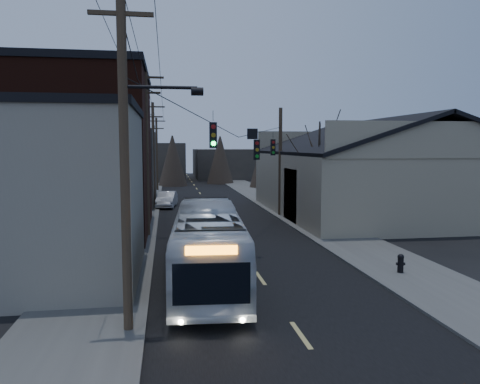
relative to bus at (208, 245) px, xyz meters
name	(u,v)px	position (x,y,z in m)	size (l,w,h in m)	color
ground	(323,367)	(2.21, -7.73, -1.54)	(160.00, 160.00, 0.00)	black
road_surface	(211,209)	(2.21, 22.27, -1.53)	(9.00, 110.00, 0.02)	black
sidewalk_left	(136,210)	(-4.29, 22.27, -1.48)	(4.00, 110.00, 0.12)	#474744
sidewalk_right	(283,207)	(8.71, 22.27, -1.48)	(4.00, 110.00, 0.12)	#474744
building_clapboard	(37,197)	(-6.79, 1.27, 1.96)	(8.00, 8.00, 7.00)	#6E6A5C
building_brick	(67,155)	(-7.79, 12.27, 3.46)	(10.00, 12.00, 10.00)	black
building_left_far	(107,167)	(-7.29, 28.27, 1.96)	(9.00, 14.00, 7.00)	#37322C
warehouse	(376,181)	(15.21, 17.27, 1.15)	(16.16, 20.60, 7.73)	#7E745B
building_far_left	(153,162)	(-3.79, 57.27, 1.46)	(10.00, 12.00, 6.00)	#37322C
building_far_right	(230,164)	(9.21, 62.27, 0.96)	(12.00, 14.00, 5.00)	#37322C
bare_tree	(319,174)	(8.71, 12.27, 2.06)	(0.40, 0.40, 7.20)	black
utility_lines	(176,154)	(-0.90, 16.41, 3.41)	(11.24, 45.28, 10.50)	#382B1E
bus	(208,245)	(0.00, 0.00, 0.00)	(2.59, 11.07, 3.08)	silver
parked_car	(167,199)	(-1.64, 24.13, -0.83)	(1.51, 4.34, 1.43)	#B7B9BF
fire_hydrant	(401,263)	(8.26, -0.15, -0.99)	(0.39, 0.28, 0.81)	black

